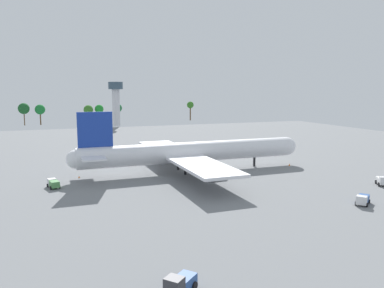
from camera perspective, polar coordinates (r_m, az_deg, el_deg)
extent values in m
plane|color=slate|center=(108.34, 0.00, -4.09)|extent=(271.43, 271.43, 0.00)
cylinder|color=silver|center=(107.30, 0.00, -1.19)|extent=(62.72, 5.62, 5.62)
sphere|color=silver|center=(121.91, 13.91, -0.31)|extent=(5.51, 5.51, 5.51)
sphere|color=silver|center=(100.66, -16.94, -2.17)|extent=(4.78, 4.78, 4.78)
cube|color=#19389E|center=(100.10, -14.24, 2.10)|extent=(8.78, 0.50, 8.99)
cube|color=silver|center=(96.40, -14.53, -2.02)|extent=(5.64, 8.43, 0.36)
cube|color=silver|center=(105.26, -15.09, -1.19)|extent=(5.64, 8.43, 0.36)
cube|color=silver|center=(92.13, 1.62, -3.29)|extent=(10.66, 27.66, 0.70)
cube|color=silver|center=(120.95, -4.01, -0.56)|extent=(10.66, 27.66, 0.70)
cylinder|color=gray|center=(96.57, 1.22, -3.68)|extent=(4.50, 2.36, 2.36)
cylinder|color=gray|center=(87.40, 3.75, -4.96)|extent=(4.50, 2.36, 2.36)
cylinder|color=gray|center=(117.58, -2.95, -1.55)|extent=(4.50, 2.36, 2.36)
cylinder|color=gray|center=(127.23, -4.37, -0.82)|extent=(4.50, 2.36, 2.36)
cylinder|color=black|center=(116.59, 9.27, -2.64)|extent=(0.70, 0.70, 2.74)
cylinder|color=black|center=(104.16, -1.01, -3.82)|extent=(0.70, 0.70, 2.74)
cylinder|color=black|center=(109.87, -2.11, -3.19)|extent=(0.70, 0.70, 2.74)
cube|color=#B21E19|center=(142.85, 1.77, -0.60)|extent=(1.97, 2.10, 1.57)
cube|color=#B21E19|center=(144.29, 2.54, -0.62)|extent=(3.52, 2.46, 1.09)
cylinder|color=black|center=(143.82, 1.57, -0.86)|extent=(0.96, 0.48, 0.92)
cylinder|color=black|center=(142.25, 2.03, -0.96)|extent=(0.96, 0.48, 0.92)
cylinder|color=black|center=(145.55, 2.53, -0.76)|extent=(0.96, 0.48, 0.92)
cylinder|color=black|center=(144.00, 2.99, -0.86)|extent=(0.96, 0.48, 0.92)
cube|color=silver|center=(83.50, 23.95, -7.65)|extent=(2.47, 2.52, 1.68)
cube|color=#2D5193|center=(85.80, 24.18, -7.40)|extent=(3.57, 3.34, 1.26)
cylinder|color=black|center=(83.92, 23.22, -8.13)|extent=(0.82, 0.71, 0.81)
cylinder|color=black|center=(83.65, 24.64, -8.26)|extent=(0.82, 0.71, 0.81)
cylinder|color=black|center=(86.70, 23.54, -7.63)|extent=(0.82, 0.71, 0.81)
cylinder|color=black|center=(86.43, 24.91, -7.76)|extent=(0.82, 0.71, 0.81)
cube|color=silver|center=(97.46, -20.17, -5.30)|extent=(2.18, 2.19, 1.51)
cube|color=#4C8C4C|center=(95.25, -19.82, -5.63)|extent=(2.43, 3.22, 1.40)
cylinder|color=black|center=(97.88, -19.59, -5.67)|extent=(0.45, 0.82, 0.78)
cylinder|color=black|center=(97.42, -20.72, -5.79)|extent=(0.45, 0.82, 0.78)
cylinder|color=black|center=(95.14, -19.14, -6.04)|extent=(0.45, 0.82, 0.78)
cylinder|color=black|center=(94.67, -20.31, -6.17)|extent=(0.45, 0.82, 0.78)
cube|color=silver|center=(101.99, 26.74, -4.94)|extent=(2.44, 2.18, 1.88)
cube|color=white|center=(103.97, 26.43, -4.84)|extent=(3.28, 3.51, 1.32)
cylinder|color=black|center=(102.03, 26.06, -5.43)|extent=(0.75, 0.97, 0.97)
cylinder|color=black|center=(104.42, 25.72, -5.11)|extent=(0.75, 0.97, 0.97)
cube|color=#333338|center=(44.86, -2.66, -20.43)|extent=(2.53, 2.56, 2.03)
cube|color=#2D5193|center=(46.77, -1.12, -19.73)|extent=(3.40, 3.29, 1.20)
cylinder|color=black|center=(47.94, -1.92, -19.80)|extent=(0.94, 0.86, 1.00)
cylinder|color=black|center=(47.04, 0.42, -20.39)|extent=(0.94, 0.86, 1.00)
cone|color=orange|center=(119.90, 14.31, -2.99)|extent=(0.48, 0.48, 0.69)
cone|color=orange|center=(104.56, -16.48, -4.71)|extent=(0.44, 0.44, 0.63)
cylinder|color=silver|center=(243.54, -11.24, 5.30)|extent=(4.69, 4.69, 23.06)
cylinder|color=#334756|center=(243.29, -11.33, 8.54)|extent=(8.91, 8.91, 4.46)
cylinder|color=#51381E|center=(267.85, -23.71, 3.47)|extent=(0.60, 0.60, 8.70)
sphere|color=#1A5425|center=(267.48, -23.79, 4.85)|extent=(7.05, 7.05, 7.05)
cylinder|color=#51381E|center=(267.56, -21.64, 3.52)|extent=(0.78, 0.78, 8.10)
sphere|color=#1B732F|center=(267.20, -21.71, 4.80)|extent=(6.46, 6.46, 6.46)
cylinder|color=#51381E|center=(268.89, -15.15, 3.75)|extent=(0.80, 0.80, 7.39)
sphere|color=#316D23|center=(268.54, -15.19, 4.94)|extent=(6.32, 6.32, 6.32)
cylinder|color=#51381E|center=(269.67, -13.63, 3.87)|extent=(0.55, 0.55, 7.91)
sphere|color=#1B8027|center=(269.33, -13.67, 5.09)|extent=(5.87, 5.87, 5.87)
cylinder|color=#51381E|center=(271.54, -10.97, 4.03)|extent=(0.78, 0.78, 8.36)
sphere|color=#1D6733|center=(271.19, -11.01, 5.28)|extent=(5.83, 5.83, 5.83)
cylinder|color=#51381E|center=(285.67, -0.26, 4.54)|extent=(0.87, 0.87, 10.02)
sphere|color=#327022|center=(285.33, -0.26, 5.85)|extent=(5.03, 5.03, 5.03)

